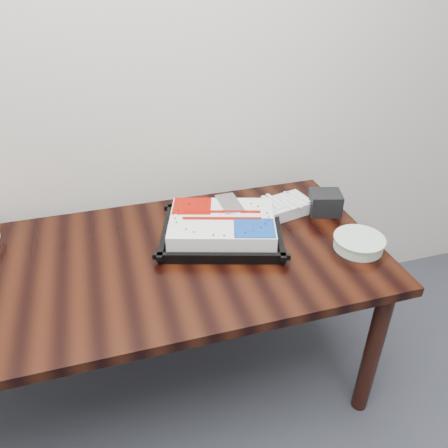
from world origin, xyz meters
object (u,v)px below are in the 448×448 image
object	(u,v)px
napkin_box	(325,203)
cake_tray	(222,227)
plate_stack	(359,243)
table	(157,275)

from	to	relation	value
napkin_box	cake_tray	bearing A→B (deg)	-173.23
plate_stack	napkin_box	xyz separation A→B (m)	(0.00, 0.30, 0.02)
cake_tray	napkin_box	bearing A→B (deg)	6.77
plate_stack	table	bearing A→B (deg)	168.45
table	cake_tray	size ratio (longest dim) A/B	3.09
table	napkin_box	xyz separation A→B (m)	(0.80, 0.13, 0.14)
napkin_box	plate_stack	bearing A→B (deg)	-90.00
cake_tray	table	bearing A→B (deg)	-165.81
table	cake_tray	xyz separation A→B (m)	(0.29, 0.07, 0.13)
table	napkin_box	distance (m)	0.82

